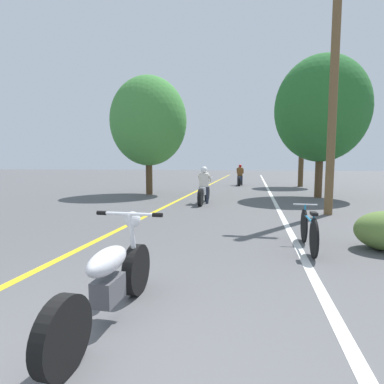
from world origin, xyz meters
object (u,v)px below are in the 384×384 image
at_px(roadside_tree_left, 148,121).
at_px(bicycle_parked, 309,230).
at_px(roadside_tree_right_far, 303,119).
at_px(motorcycle_rider_far, 240,178).
at_px(utility_pole, 334,86).
at_px(roadside_tree_right_near, 321,109).
at_px(motorcycle_rider_lead, 204,189).
at_px(motorcycle_foreground, 110,280).

height_order(roadside_tree_left, bicycle_parked, roadside_tree_left).
height_order(roadside_tree_right_far, motorcycle_rider_far, roadside_tree_right_far).
xyz_separation_m(utility_pole, roadside_tree_right_near, (0.62, 4.67, 0.13)).
bearing_deg(roadside_tree_left, utility_pole, -31.17).
height_order(roadside_tree_right_far, bicycle_parked, roadside_tree_right_far).
distance_m(utility_pole, motorcycle_rider_lead, 5.45).
relative_size(motorcycle_foreground, bicycle_parked, 1.20).
distance_m(roadside_tree_right_far, bicycle_parked, 15.55).
relative_size(roadside_tree_right_near, motorcycle_rider_lead, 2.87).
bearing_deg(roadside_tree_right_far, motorcycle_rider_far, 175.91).
height_order(utility_pole, roadside_tree_right_far, utility_pole).
bearing_deg(motorcycle_foreground, roadside_tree_right_near, 70.30).
xyz_separation_m(utility_pole, motorcycle_rider_lead, (-4.06, 1.69, -3.21)).
distance_m(motorcycle_rider_far, bicycle_parked, 15.31).
xyz_separation_m(motorcycle_foreground, motorcycle_rider_lead, (-0.52, 8.66, 0.11)).
xyz_separation_m(motorcycle_rider_lead, motorcycle_rider_far, (0.92, 9.54, -0.00)).
relative_size(utility_pole, roadside_tree_right_far, 1.20).
bearing_deg(motorcycle_rider_lead, motorcycle_rider_far, 84.50).
height_order(roadside_tree_right_near, roadside_tree_right_far, roadside_tree_right_near).
bearing_deg(roadside_tree_right_far, utility_pole, -94.00).
height_order(roadside_tree_left, motorcycle_foreground, roadside_tree_left).
bearing_deg(motorcycle_rider_lead, motorcycle_foreground, -86.56).
distance_m(utility_pole, roadside_tree_right_far, 10.99).
bearing_deg(roadside_tree_right_near, motorcycle_rider_far, 119.87).
bearing_deg(roadside_tree_right_near, motorcycle_foreground, -109.70).
bearing_deg(bicycle_parked, roadside_tree_right_near, 77.92).
relative_size(motorcycle_foreground, motorcycle_rider_lead, 0.92).
bearing_deg(bicycle_parked, roadside_tree_left, 125.79).
xyz_separation_m(roadside_tree_right_far, motorcycle_foreground, (-4.31, -17.91, -3.88)).
height_order(roadside_tree_right_near, motorcycle_foreground, roadside_tree_right_near).
distance_m(motorcycle_foreground, motorcycle_rider_far, 18.20).
distance_m(roadside_tree_right_far, roadside_tree_left, 10.39).
height_order(roadside_tree_right_near, motorcycle_rider_lead, roadside_tree_right_near).
distance_m(roadside_tree_left, motorcycle_rider_far, 8.53).
bearing_deg(motorcycle_foreground, roadside_tree_left, 108.03).
height_order(motorcycle_foreground, bicycle_parked, motorcycle_foreground).
relative_size(motorcycle_rider_lead, motorcycle_rider_far, 1.07).
height_order(utility_pole, roadside_tree_right_near, utility_pole).
xyz_separation_m(roadside_tree_right_near, motorcycle_rider_far, (-3.77, 6.56, -3.34)).
bearing_deg(motorcycle_foreground, utility_pole, 63.03).
bearing_deg(bicycle_parked, motorcycle_rider_lead, 116.67).
distance_m(utility_pole, roadside_tree_left, 8.45).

